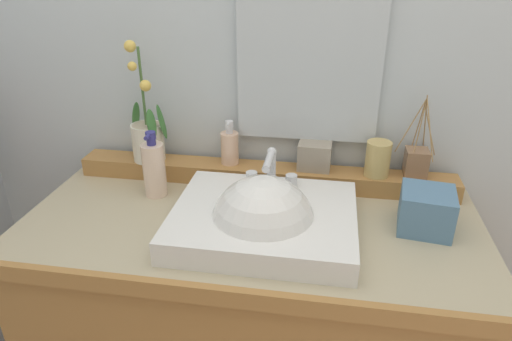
{
  "coord_description": "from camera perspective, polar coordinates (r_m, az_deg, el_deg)",
  "views": [
    {
      "loc": [
        0.18,
        -1.02,
        1.51
      ],
      "look_at": [
        0.02,
        -0.01,
        1.02
      ],
      "focal_mm": 31.97,
      "sensor_mm": 36.0,
      "label": 1
    }
  ],
  "objects": [
    {
      "name": "wall_back",
      "position": [
        1.45,
        2.0,
        13.76
      ],
      "size": [
        2.74,
        0.2,
        2.43
      ],
      "primitive_type": "cube",
      "color": "silver",
      "rests_on": "ground"
    },
    {
      "name": "soap_dispenser",
      "position": [
        1.39,
        -3.31,
        3.01
      ],
      "size": [
        0.05,
        0.06,
        0.14
      ],
      "color": "beige",
      "rests_on": "back_ledge"
    },
    {
      "name": "tumbler_cup",
      "position": [
        1.36,
        15.0,
        1.41
      ],
      "size": [
        0.07,
        0.07,
        0.1
      ],
      "primitive_type": "cylinder",
      "color": "tan",
      "rests_on": "back_ledge"
    },
    {
      "name": "trinket_box",
      "position": [
        1.37,
        7.34,
        1.86
      ],
      "size": [
        0.1,
        0.08,
        0.08
      ],
      "primitive_type": "cube",
      "rotation": [
        0.0,
        0.0,
        -0.04
      ],
      "color": "gray",
      "rests_on": "back_ledge"
    },
    {
      "name": "mirror",
      "position": [
        1.31,
        6.78,
        16.06
      ],
      "size": [
        0.41,
        0.02,
        0.59
      ],
      "primitive_type": "cube",
      "color": "silver"
    },
    {
      "name": "tissue_box",
      "position": [
        1.24,
        20.52,
        -4.69
      ],
      "size": [
        0.15,
        0.15,
        0.11
      ],
      "primitive_type": "cube",
      "rotation": [
        0.0,
        0.0,
        -0.13
      ],
      "color": "teal",
      "rests_on": "vanity_cabinet"
    },
    {
      "name": "sink_basin",
      "position": [
        1.16,
        0.92,
        -6.72
      ],
      "size": [
        0.46,
        0.38,
        0.29
      ],
      "color": "white",
      "rests_on": "vanity_cabinet"
    },
    {
      "name": "vanity_cabinet",
      "position": [
        1.49,
        -0.6,
        -20.51
      ],
      "size": [
        1.22,
        0.57,
        0.87
      ],
      "color": "#A6743C",
      "rests_on": "ground"
    },
    {
      "name": "reed_diffuser",
      "position": [
        1.4,
        19.41,
        1.08
      ],
      "size": [
        0.11,
        0.11,
        0.24
      ],
      "color": "#936C4D",
      "rests_on": "back_ledge"
    },
    {
      "name": "back_ledge",
      "position": [
        1.4,
        0.9,
        -0.53
      ],
      "size": [
        1.15,
        0.09,
        0.06
      ],
      "primitive_type": "cube",
      "color": "#A6743C",
      "rests_on": "vanity_cabinet"
    },
    {
      "name": "lotion_bottle",
      "position": [
        1.34,
        -12.63,
        0.23
      ],
      "size": [
        0.06,
        0.07,
        0.2
      ],
      "color": "beige",
      "rests_on": "vanity_cabinet"
    },
    {
      "name": "potted_plant",
      "position": [
        1.44,
        -13.43,
        4.39
      ],
      "size": [
        0.13,
        0.1,
        0.37
      ],
      "color": "silver",
      "rests_on": "back_ledge"
    }
  ]
}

